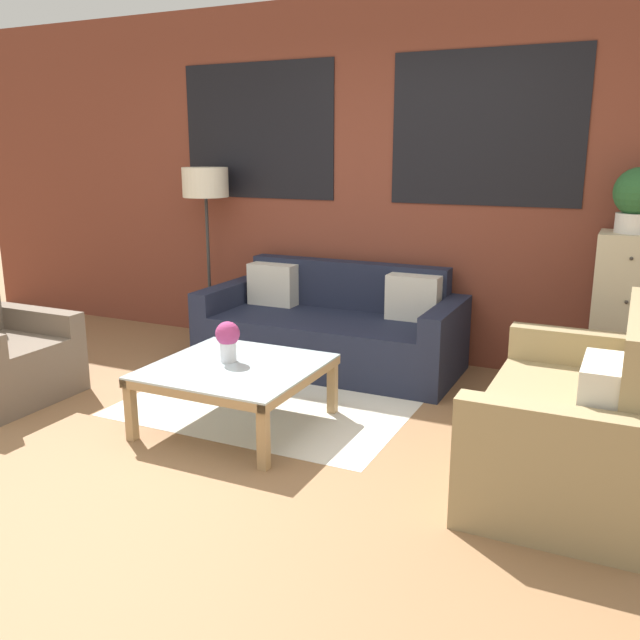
# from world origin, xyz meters

# --- Properties ---
(ground_plane) EXTENTS (16.00, 16.00, 0.00)m
(ground_plane) POSITION_xyz_m (0.00, 0.00, 0.00)
(ground_plane) COLOR #8E6642
(wall_back_brick) EXTENTS (8.40, 0.09, 2.80)m
(wall_back_brick) POSITION_xyz_m (0.00, 2.44, 1.41)
(wall_back_brick) COLOR brown
(wall_back_brick) RESTS_ON ground_plane
(rug) EXTENTS (1.86, 1.73, 0.00)m
(rug) POSITION_xyz_m (-0.09, 1.20, 0.00)
(rug) COLOR silver
(rug) RESTS_ON ground_plane
(couch_dark) EXTENTS (1.99, 0.88, 0.78)m
(couch_dark) POSITION_xyz_m (-0.06, 1.95, 0.28)
(couch_dark) COLOR #1E2338
(couch_dark) RESTS_ON ground_plane
(settee_vintage) EXTENTS (0.80, 1.48, 0.92)m
(settee_vintage) POSITION_xyz_m (1.84, 0.73, 0.31)
(settee_vintage) COLOR #99845B
(settee_vintage) RESTS_ON ground_plane
(coffee_table) EXTENTS (0.96, 0.96, 0.39)m
(coffee_table) POSITION_xyz_m (-0.09, 0.60, 0.34)
(coffee_table) COLOR silver
(coffee_table) RESTS_ON ground_plane
(floor_lamp) EXTENTS (0.39, 0.39, 1.51)m
(floor_lamp) POSITION_xyz_m (-1.32, 2.14, 1.31)
(floor_lamp) COLOR #2D2D2D
(floor_lamp) RESTS_ON ground_plane
(drawer_cabinet) EXTENTS (0.42, 0.41, 1.13)m
(drawer_cabinet) POSITION_xyz_m (2.00, 2.16, 0.56)
(drawer_cabinet) COLOR #C6B793
(drawer_cabinet) RESTS_ON ground_plane
(potted_plant) EXTENTS (0.32, 0.32, 0.42)m
(potted_plant) POSITION_xyz_m (2.00, 2.17, 1.35)
(potted_plant) COLOR silver
(potted_plant) RESTS_ON drawer_cabinet
(flower_vase) EXTENTS (0.15, 0.15, 0.25)m
(flower_vase) POSITION_xyz_m (-0.17, 0.65, 0.54)
(flower_vase) COLOR silver
(flower_vase) RESTS_ON coffee_table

